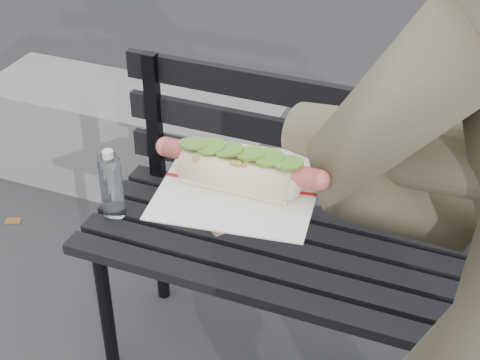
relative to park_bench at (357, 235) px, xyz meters
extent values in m
cylinder|color=black|center=(-0.65, -0.24, -0.30)|extent=(0.04, 0.04, 0.45)
cylinder|color=black|center=(-0.65, 0.10, -0.30)|extent=(0.04, 0.04, 0.45)
cube|color=black|center=(0.02, -0.25, -0.06)|extent=(1.50, 0.07, 0.03)
cube|color=black|center=(0.02, -0.16, -0.06)|extent=(1.50, 0.07, 0.03)
cube|color=black|center=(0.02, -0.07, -0.06)|extent=(1.50, 0.07, 0.03)
cube|color=black|center=(0.02, 0.02, -0.06)|extent=(1.50, 0.07, 0.03)
cube|color=black|center=(0.02, 0.11, -0.06)|extent=(1.50, 0.07, 0.03)
cube|color=black|center=(-0.65, 0.12, 0.15)|extent=(0.04, 0.03, 0.42)
cube|color=black|center=(0.02, 0.14, 0.05)|extent=(1.50, 0.02, 0.08)
cube|color=black|center=(0.02, 0.14, 0.18)|extent=(1.50, 0.02, 0.08)
cube|color=black|center=(0.02, 0.14, 0.31)|extent=(1.50, 0.02, 0.08)
cylinder|color=white|center=(-0.67, -0.11, 0.05)|extent=(0.06, 0.06, 0.19)
cylinder|color=white|center=(-0.67, -0.11, 0.16)|extent=(0.03, 0.03, 0.02)
cube|color=slate|center=(-1.07, 0.68, -0.32)|extent=(1.20, 0.40, 0.40)
cylinder|color=brown|center=(0.27, -0.76, 0.74)|extent=(0.51, 0.23, 0.19)
cylinder|color=#D8A384|center=(0.05, -0.83, 0.68)|extent=(0.09, 0.08, 0.07)
ellipsoid|color=#D8A384|center=(0.01, -0.84, 0.67)|extent=(0.10, 0.11, 0.03)
cylinder|color=#D8A384|center=(-0.05, -0.87, 0.67)|extent=(0.05, 0.02, 0.02)
cylinder|color=#D8A384|center=(-0.05, -0.85, 0.67)|extent=(0.05, 0.02, 0.02)
cylinder|color=#D8A384|center=(-0.05, -0.83, 0.67)|extent=(0.05, 0.02, 0.02)
cylinder|color=#D8A384|center=(-0.05, -0.81, 0.67)|extent=(0.05, 0.02, 0.02)
cylinder|color=#D8A384|center=(0.02, -0.89, 0.67)|extent=(0.04, 0.05, 0.02)
cube|color=white|center=(0.01, -0.84, 0.69)|extent=(0.21, 0.21, 0.00)
cube|color=#B21E1E|center=(0.01, -0.84, 0.69)|extent=(0.19, 0.03, 0.00)
cylinder|color=#D05950|center=(0.01, -0.84, 0.72)|extent=(0.20, 0.02, 0.02)
sphere|color=#D05950|center=(-0.09, -0.84, 0.72)|extent=(0.03, 0.02, 0.02)
sphere|color=#D05950|center=(0.11, -0.84, 0.72)|extent=(0.02, 0.02, 0.02)
sphere|color=#9E6B2D|center=(0.05, -0.83, 0.73)|extent=(0.01, 0.01, 0.01)
sphere|color=#9E6B2D|center=(-0.03, -0.84, 0.73)|extent=(0.01, 0.01, 0.01)
sphere|color=#9E6B2D|center=(0.00, -0.86, 0.73)|extent=(0.01, 0.01, 0.01)
sphere|color=#9E6B2D|center=(-0.01, -0.82, 0.73)|extent=(0.01, 0.01, 0.01)
sphere|color=#9E6B2D|center=(0.02, -0.86, 0.73)|extent=(0.01, 0.01, 0.01)
sphere|color=#9E6B2D|center=(-0.02, -0.81, 0.72)|extent=(0.01, 0.01, 0.01)
sphere|color=#9E6B2D|center=(-0.02, -0.85, 0.73)|extent=(0.01, 0.01, 0.01)
sphere|color=#9E6B2D|center=(-0.04, -0.86, 0.73)|extent=(0.01, 0.01, 0.01)
sphere|color=#9E6B2D|center=(0.00, -0.83, 0.73)|extent=(0.01, 0.01, 0.01)
sphere|color=#9E6B2D|center=(0.00, -0.85, 0.73)|extent=(0.01, 0.01, 0.01)
sphere|color=#9E6B2D|center=(0.04, -0.82, 0.73)|extent=(0.01, 0.01, 0.01)
sphere|color=#9E6B2D|center=(0.02, -0.85, 0.73)|extent=(0.01, 0.01, 0.01)
sphere|color=#9E6B2D|center=(-0.01, -0.85, 0.73)|extent=(0.01, 0.01, 0.01)
sphere|color=#9E6B2D|center=(0.01, -0.82, 0.73)|extent=(0.01, 0.01, 0.01)
sphere|color=#9E6B2D|center=(-0.02, -0.85, 0.73)|extent=(0.01, 0.01, 0.01)
sphere|color=#9E6B2D|center=(0.03, -0.82, 0.73)|extent=(0.01, 0.01, 0.01)
sphere|color=#9E6B2D|center=(0.06, -0.85, 0.73)|extent=(0.01, 0.01, 0.01)
sphere|color=#9E6B2D|center=(0.03, -0.84, 0.73)|extent=(0.01, 0.01, 0.01)
sphere|color=#9E6B2D|center=(-0.05, -0.81, 0.73)|extent=(0.01, 0.01, 0.01)
sphere|color=#9E6B2D|center=(0.05, -0.83, 0.73)|extent=(0.01, 0.01, 0.01)
sphere|color=#9E6B2D|center=(0.03, -0.84, 0.73)|extent=(0.01, 0.01, 0.01)
sphere|color=#9E6B2D|center=(0.01, -0.86, 0.73)|extent=(0.01, 0.01, 0.01)
cylinder|color=#539127|center=(-0.05, -0.84, 0.74)|extent=(0.04, 0.04, 0.01)
cylinder|color=#539127|center=(-0.03, -0.84, 0.74)|extent=(0.04, 0.04, 0.01)
cylinder|color=#539127|center=(-0.01, -0.84, 0.74)|extent=(0.04, 0.04, 0.01)
cylinder|color=#539127|center=(0.02, -0.84, 0.74)|extent=(0.04, 0.04, 0.01)
cylinder|color=#539127|center=(0.04, -0.84, 0.74)|extent=(0.04, 0.04, 0.01)
cylinder|color=#539127|center=(0.07, -0.84, 0.74)|extent=(0.04, 0.04, 0.01)
cube|color=brown|center=(-1.38, 0.25, -0.52)|extent=(0.07, 0.06, 0.00)
cube|color=brown|center=(-1.20, 1.15, -0.52)|extent=(0.05, 0.05, 0.00)
cube|color=brown|center=(-1.85, 1.20, -0.52)|extent=(0.06, 0.05, 0.00)
camera|label=1|loc=(0.28, -1.53, 1.20)|focal=55.00mm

